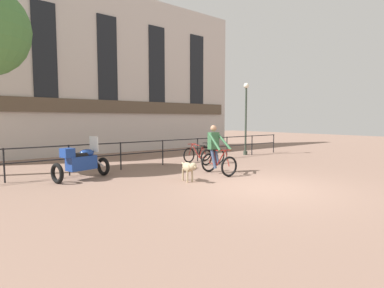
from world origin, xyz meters
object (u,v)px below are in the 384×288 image
at_px(dog, 189,168).
at_px(parked_motorcycle, 81,162).
at_px(cyclist_with_bike, 216,152).
at_px(parked_bicycle_near_lamp, 198,156).
at_px(street_lamp, 246,115).
at_px(parked_bicycle_mid_left, 211,154).

xyz_separation_m(dog, parked_motorcycle, (-2.45, 2.41, 0.12)).
distance_m(cyclist_with_bike, dog, 1.72).
bearing_deg(dog, parked_bicycle_near_lamp, 56.90).
xyz_separation_m(parked_bicycle_near_lamp, street_lamp, (4.08, 0.93, 1.80)).
relative_size(cyclist_with_bike, dog, 1.86).
height_order(dog, parked_motorcycle, parked_motorcycle).
relative_size(parked_bicycle_mid_left, street_lamp, 0.31).
xyz_separation_m(cyclist_with_bike, parked_motorcycle, (-4.06, 1.90, -0.20)).
height_order(parked_bicycle_near_lamp, parked_bicycle_mid_left, same).
height_order(parked_bicycle_mid_left, street_lamp, street_lamp).
distance_m(parked_bicycle_near_lamp, street_lamp, 4.55).
bearing_deg(cyclist_with_bike, dog, -158.10).
distance_m(dog, parked_motorcycle, 3.44).
height_order(dog, parked_bicycle_mid_left, parked_bicycle_mid_left).
bearing_deg(parked_motorcycle, parked_bicycle_near_lamp, -101.93).
bearing_deg(parked_motorcycle, cyclist_with_bike, -129.91).
bearing_deg(parked_bicycle_near_lamp, dog, 40.89).
distance_m(parked_bicycle_mid_left, street_lamp, 3.86).
bearing_deg(dog, parked_motorcycle, 145.98).
relative_size(parked_motorcycle, street_lamp, 0.49).
bearing_deg(parked_bicycle_mid_left, dog, 47.05).
bearing_deg(cyclist_with_bike, parked_bicycle_near_lamp, 71.45).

